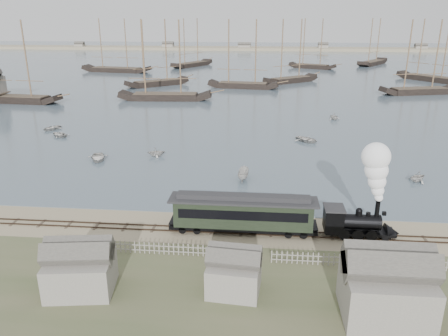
{
  "coord_description": "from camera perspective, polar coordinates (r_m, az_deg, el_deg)",
  "views": [
    {
      "loc": [
        3.95,
        -41.38,
        20.58
      ],
      "look_at": [
        -0.6,
        7.45,
        3.5
      ],
      "focal_mm": 35.0,
      "sensor_mm": 36.0,
      "label": 1
    }
  ],
  "objects": [
    {
      "name": "shed_right",
      "position": [
        35.43,
        20.01,
        -17.66
      ],
      "size": [
        6.0,
        5.0,
        5.1
      ],
      "primitive_type": null,
      "color": "gray",
      "rests_on": "ground"
    },
    {
      "name": "beached_dinghy",
      "position": [
        47.27,
        -2.76,
        -6.02
      ],
      "size": [
        4.91,
        5.38,
        0.91
      ],
      "primitive_type": "imported",
      "rotation": [
        0.0,
        0.0,
        1.05
      ],
      "color": "#BAB7B1",
      "rests_on": "ground"
    },
    {
      "name": "shed_left",
      "position": [
        37.73,
        -17.99,
        -14.93
      ],
      "size": [
        5.0,
        4.0,
        4.1
      ],
      "primitive_type": null,
      "color": "gray",
      "rests_on": "ground"
    },
    {
      "name": "schooner_10",
      "position": [
        114.33,
        -7.89,
        13.75
      ],
      "size": [
        24.17,
        7.06,
        20.0
      ],
      "primitive_type": null,
      "rotation": [
        0.0,
        0.0,
        0.07
      ],
      "color": "black",
      "rests_on": "harbor_water"
    },
    {
      "name": "rowboat_0",
      "position": [
        68.38,
        -16.16,
        1.34
      ],
      "size": [
        5.03,
        4.32,
        0.88
      ],
      "primitive_type": "imported",
      "rotation": [
        0.0,
        0.0,
        0.36
      ],
      "color": "#BAB7B1",
      "rests_on": "harbor_water"
    },
    {
      "name": "schooner_2",
      "position": [
        132.92,
        2.56,
        14.65
      ],
      "size": [
        21.52,
        7.44,
        20.0
      ],
      "primitive_type": null,
      "rotation": [
        0.0,
        0.0,
        -0.12
      ],
      "color": "black",
      "rests_on": "harbor_water"
    },
    {
      "name": "harbor_water",
      "position": [
        212.41,
        4.35,
        13.6
      ],
      "size": [
        600.0,
        336.0,
        0.06
      ],
      "primitive_type": "cube",
      "color": "#4A5C6A",
      "rests_on": "ground"
    },
    {
      "name": "rowboat_2",
      "position": [
        57.76,
        2.5,
        -0.89
      ],
      "size": [
        3.69,
        1.6,
        1.39
      ],
      "primitive_type": "imported",
      "rotation": [
        0.0,
        0.0,
        3.07
      ],
      "color": "#BAB7B1",
      "rests_on": "harbor_water"
    },
    {
      "name": "rowboat_4",
      "position": [
        62.41,
        23.98,
        -1.03
      ],
      "size": [
        3.45,
        3.55,
        1.42
      ],
      "primitive_type": "imported",
      "rotation": [
        0.0,
        0.0,
        5.3
      ],
      "color": "#BAB7B1",
      "rests_on": "harbor_water"
    },
    {
      "name": "far_spit",
      "position": [
        292.13,
        4.69,
        15.11
      ],
      "size": [
        500.0,
        20.0,
        1.8
      ],
      "primitive_type": "cube",
      "color": "tan",
      "rests_on": "ground"
    },
    {
      "name": "rowboat_1",
      "position": [
        68.27,
        -8.84,
        2.1
      ],
      "size": [
        2.86,
        3.14,
        1.42
      ],
      "primitive_type": "imported",
      "rotation": [
        0.0,
        0.0,
        1.79
      ],
      "color": "#BAB7B1",
      "rests_on": "harbor_water"
    },
    {
      "name": "schooner_1",
      "position": [
        139.04,
        -8.91,
        14.65
      ],
      "size": [
        18.66,
        16.79,
        20.0
      ],
      "primitive_type": null,
      "rotation": [
        0.0,
        0.0,
        0.7
      ],
      "color": "black",
      "rests_on": "harbor_water"
    },
    {
      "name": "rail_track",
      "position": [
        44.59,
        -0.37,
        -8.23
      ],
      "size": [
        120.0,
        1.8,
        0.16
      ],
      "color": "#34261C",
      "rests_on": "ground"
    },
    {
      "name": "locomotive",
      "position": [
        43.87,
        18.63,
        -3.7
      ],
      "size": [
        7.4,
        2.76,
        9.23
      ],
      "color": "black",
      "rests_on": "ground"
    },
    {
      "name": "schooner_8",
      "position": [
        188.73,
        11.61,
        15.64
      ],
      "size": [
        19.52,
        12.68,
        20.0
      ],
      "primitive_type": null,
      "rotation": [
        0.0,
        0.0,
        -0.46
      ],
      "color": "black",
      "rests_on": "harbor_water"
    },
    {
      "name": "schooner_9",
      "position": [
        210.74,
        19.1,
        15.34
      ],
      "size": [
        18.09,
        23.44,
        20.0
      ],
      "primitive_type": null,
      "rotation": [
        0.0,
        0.0,
        0.99
      ],
      "color": "black",
      "rests_on": "harbor_water"
    },
    {
      "name": "schooner_6",
      "position": [
        178.3,
        -14.1,
        15.27
      ],
      "size": [
        28.15,
        10.61,
        20.0
      ],
      "primitive_type": null,
      "rotation": [
        0.0,
        0.0,
        -0.16
      ],
      "color": "black",
      "rests_on": "harbor_water"
    },
    {
      "name": "schooner_7",
      "position": [
        193.54,
        -4.25,
        16.04
      ],
      "size": [
        16.16,
        23.75,
        20.0
      ],
      "primitive_type": null,
      "rotation": [
        0.0,
        0.0,
        1.08
      ],
      "color": "black",
      "rests_on": "harbor_water"
    },
    {
      "name": "passenger_coach",
      "position": [
        43.48,
        2.51,
        -5.78
      ],
      "size": [
        14.61,
        2.82,
        3.55
      ],
      "color": "black",
      "rests_on": "ground"
    },
    {
      "name": "rowboat_8",
      "position": [
        89.85,
        -21.6,
        4.9
      ],
      "size": [
        4.62,
        4.17,
        0.79
      ],
      "primitive_type": "imported",
      "rotation": [
        0.0,
        0.0,
        5.8
      ],
      "color": "#BAB7B1",
      "rests_on": "harbor_water"
    },
    {
      "name": "schooner_5",
      "position": [
        163.64,
        25.75,
        13.7
      ],
      "size": [
        18.5,
        21.82,
        20.0
      ],
      "primitive_type": null,
      "rotation": [
        0.0,
        0.0,
        -0.92
      ],
      "color": "black",
      "rests_on": "harbor_water"
    },
    {
      "name": "rowboat_3",
      "position": [
        76.78,
        10.78,
        3.7
      ],
      "size": [
        5.14,
        5.24,
        0.89
      ],
      "primitive_type": "imported",
      "rotation": [
        0.0,
        0.0,
        0.84
      ],
      "color": "#BAB7B1",
      "rests_on": "harbor_water"
    },
    {
      "name": "rowboat_6",
      "position": [
        84.42,
        -20.72,
        4.15
      ],
      "size": [
        4.31,
        4.57,
        0.77
      ],
      "primitive_type": "imported",
      "rotation": [
        0.0,
        0.0,
        4.1
      ],
      "color": "#BAB7B1",
      "rests_on": "harbor_water"
    },
    {
      "name": "schooner_4",
      "position": [
        133.89,
        24.64,
        13.02
      ],
      "size": [
        22.69,
        10.58,
        20.0
      ],
      "primitive_type": null,
      "rotation": [
        0.0,
        0.0,
        0.26
      ],
      "color": "black",
      "rests_on": "harbor_water"
    },
    {
      "name": "shed_mid",
      "position": [
        35.92,
        1.3,
        -15.76
      ],
      "size": [
        4.0,
        3.5,
        3.6
      ],
      "primitive_type": null,
      "color": "gray",
      "rests_on": "ground"
    },
    {
      "name": "picket_fence_west",
      "position": [
        41.41,
        -10.23,
        -10.94
      ],
      "size": [
        19.0,
        0.1,
        1.2
      ],
      "primitive_type": null,
      "color": "gray",
      "rests_on": "ground"
    },
    {
      "name": "schooner_3",
      "position": [
        146.19,
        8.9,
        14.86
      ],
      "size": [
        18.84,
        16.72,
        20.0
      ],
      "primitive_type": null,
      "rotation": [
        0.0,
        0.0,
        0.69
      ],
      "color": "black",
      "rests_on": "harbor_water"
    },
    {
      "name": "picket_fence_east",
      "position": [
        40.55,
        17.1,
        -12.25
      ],
      "size": [
        15.0,
        0.1,
        1.2
      ],
      "primitive_type": null,
      "color": "gray",
      "rests_on": "ground"
    },
    {
      "name": "ground",
      "position": [
        46.38,
        -0.12,
        -7.14
      ],
      "size": [
        600.0,
        600.0,
        0.0
      ],
      "primitive_type": "plane",
      "color": "tan",
      "rests_on": "ground"
    },
    {
      "name": "schooner_0",
      "position": [
        121.24,
        -25.92,
        12.36
      ],
      "size": [
        22.67,
        7.17,
        20.0
      ],
      "primitive_type": null,
      "rotation": [
        0.0,
        0.0,
        -0.09
      ],
      "color": "black",
      "rests_on": "harbor_water"
    },
    {
      "name": "rowboat_7",
      "position": [
        94.69,
        14.21,
        6.56
      ],
      "size": [
        3.59,
        3.43,
        1.47
      ],
      "primitive_type": "imported",
      "rotation": [
        0.0,
        0.0,
        0.48
      ],
      "color": "#BAB7B1",
      "rests_on": "harbor_water"
    }
  ]
}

